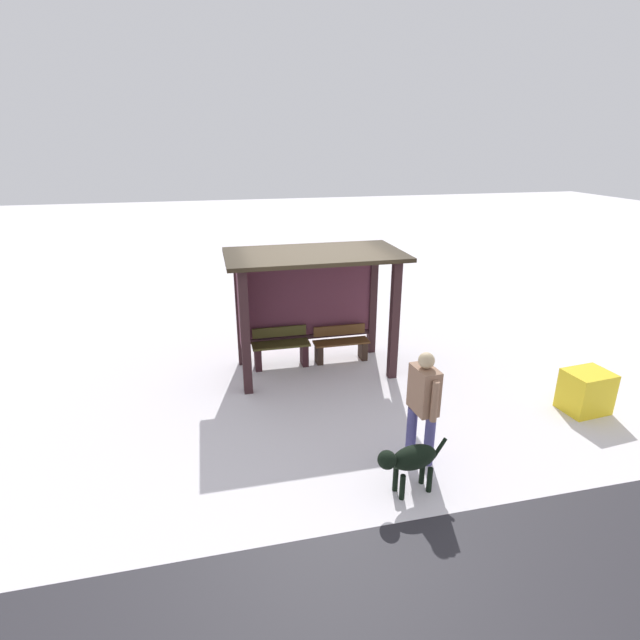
# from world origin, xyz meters

# --- Properties ---
(ground_plane) EXTENTS (60.00, 60.00, 0.00)m
(ground_plane) POSITION_xyz_m (0.00, 0.00, 0.00)
(ground_plane) COLOR silver
(bus_shelter) EXTENTS (3.18, 1.71, 2.32)m
(bus_shelter) POSITION_xyz_m (-0.11, 0.22, 1.65)
(bus_shelter) COLOR #331D20
(bus_shelter) RESTS_ON ground
(bench_left_inside) EXTENTS (1.12, 0.38, 0.77)m
(bench_left_inside) POSITION_xyz_m (-0.61, 0.33, 0.36)
(bench_left_inside) COLOR #423D1A
(bench_left_inside) RESTS_ON ground
(bench_center_inside) EXTENTS (1.12, 0.35, 0.70)m
(bench_center_inside) POSITION_xyz_m (0.61, 0.34, 0.32)
(bench_center_inside) COLOR #58361A
(bench_center_inside) RESTS_ON ground
(person_walking) EXTENTS (0.34, 0.64, 1.64)m
(person_walking) POSITION_xyz_m (0.78, -3.13, 0.96)
(person_walking) COLOR #926C53
(person_walking) RESTS_ON ground
(dog) EXTENTS (0.96, 0.36, 0.68)m
(dog) POSITION_xyz_m (0.38, -3.71, 0.48)
(dog) COLOR black
(dog) RESTS_ON ground
(grit_bin) EXTENTS (0.75, 0.62, 0.70)m
(grit_bin) POSITION_xyz_m (3.99, -2.48, 0.35)
(grit_bin) COLOR yellow
(grit_bin) RESTS_ON ground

